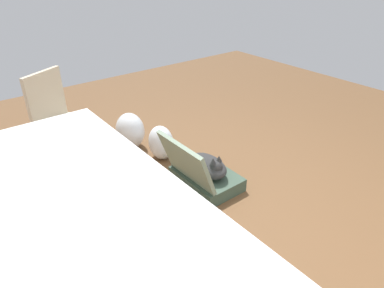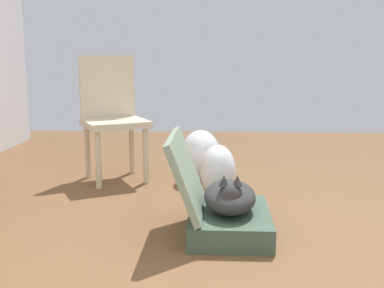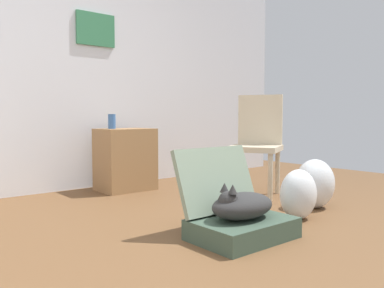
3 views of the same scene
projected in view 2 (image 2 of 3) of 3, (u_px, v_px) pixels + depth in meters
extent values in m
plane|color=brown|center=(225.00, 262.00, 2.24)|extent=(7.68, 7.68, 0.00)
cube|color=#384C3D|center=(229.00, 222.00, 2.60)|extent=(0.61, 0.43, 0.13)
cube|color=gray|center=(186.00, 173.00, 2.56)|extent=(0.61, 0.19, 0.42)
ellipsoid|color=#2D2D2D|center=(230.00, 197.00, 2.57)|extent=(0.44, 0.28, 0.16)
sphere|color=#2D2D2D|center=(230.00, 195.00, 2.44)|extent=(0.13, 0.13, 0.13)
cone|color=#2D2D2D|center=(237.00, 181.00, 2.43)|extent=(0.06, 0.06, 0.06)
cone|color=#2D2D2D|center=(224.00, 181.00, 2.43)|extent=(0.06, 0.06, 0.06)
cylinder|color=#2D2D2D|center=(222.00, 193.00, 2.78)|extent=(0.20, 0.03, 0.07)
ellipsoid|color=silver|center=(218.00, 171.00, 3.22)|extent=(0.30, 0.24, 0.36)
ellipsoid|color=silver|center=(201.00, 156.00, 3.62)|extent=(0.34, 0.30, 0.40)
cylinder|color=beige|center=(98.00, 160.00, 3.44)|extent=(0.04, 0.04, 0.42)
cylinder|color=beige|center=(146.00, 156.00, 3.59)|extent=(0.04, 0.04, 0.42)
cylinder|color=beige|center=(87.00, 151.00, 3.74)|extent=(0.04, 0.04, 0.42)
cylinder|color=beige|center=(132.00, 148.00, 3.89)|extent=(0.04, 0.04, 0.42)
cube|color=beige|center=(115.00, 123.00, 3.62)|extent=(0.59, 0.60, 0.05)
cube|color=beige|center=(107.00, 86.00, 3.74)|extent=(0.24, 0.40, 0.48)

